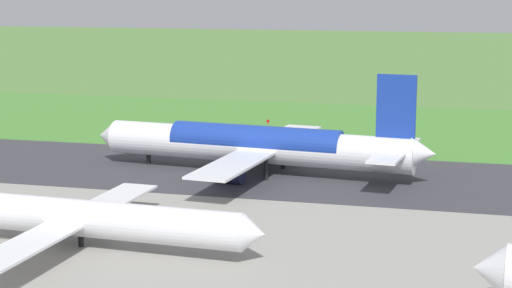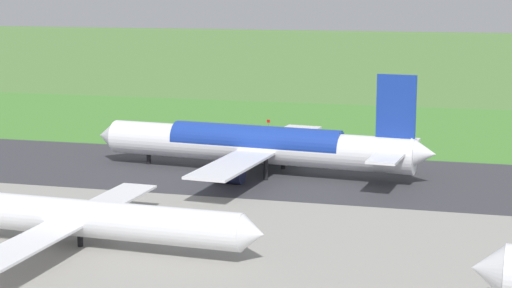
# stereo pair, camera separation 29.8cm
# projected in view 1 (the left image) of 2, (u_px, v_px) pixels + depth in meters

# --- Properties ---
(ground_plane) EXTENTS (800.00, 800.00, 0.00)m
(ground_plane) POSITION_uv_depth(u_px,v_px,m) (274.00, 174.00, 128.50)
(ground_plane) COLOR #547F3D
(runway_asphalt) EXTENTS (600.00, 31.66, 0.06)m
(runway_asphalt) POSITION_uv_depth(u_px,v_px,m) (274.00, 174.00, 128.49)
(runway_asphalt) COLOR #38383D
(runway_asphalt) RESTS_ON ground
(apron_concrete) EXTENTS (440.00, 110.00, 0.05)m
(apron_concrete) POSITION_uv_depth(u_px,v_px,m) (160.00, 278.00, 82.89)
(apron_concrete) COLOR gray
(apron_concrete) RESTS_ON ground
(grass_verge_foreground) EXTENTS (600.00, 80.00, 0.04)m
(grass_verge_foreground) POSITION_uv_depth(u_px,v_px,m) (318.00, 133.00, 164.19)
(grass_verge_foreground) COLOR #478534
(grass_verge_foreground) RESTS_ON ground
(airliner_main) EXTENTS (54.15, 44.38, 15.88)m
(airliner_main) POSITION_uv_depth(u_px,v_px,m) (258.00, 145.00, 128.24)
(airliner_main) COLOR white
(airliner_main) RESTS_ON ground
(airliner_parked_mid) EXTENTS (42.14, 34.45, 12.30)m
(airliner_parked_mid) POSITION_uv_depth(u_px,v_px,m) (78.00, 217.00, 92.39)
(airliner_parked_mid) COLOR white
(airliner_parked_mid) RESTS_ON ground
(no_stopping_sign) EXTENTS (0.60, 0.10, 2.31)m
(no_stopping_sign) POSITION_uv_depth(u_px,v_px,m) (268.00, 124.00, 165.52)
(no_stopping_sign) COLOR slate
(no_stopping_sign) RESTS_ON ground
(traffic_cone_orange) EXTENTS (0.40, 0.40, 0.55)m
(traffic_cone_orange) POSITION_uv_depth(u_px,v_px,m) (244.00, 128.00, 167.73)
(traffic_cone_orange) COLOR orange
(traffic_cone_orange) RESTS_ON ground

